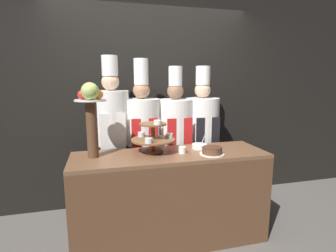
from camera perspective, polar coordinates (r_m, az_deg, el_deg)
name	(u,v)px	position (r m, az deg, el deg)	size (l,w,h in m)	color
wall_back	(151,96)	(3.39, -3.72, 6.54)	(10.00, 0.06, 2.80)	black
buffet_counter	(171,197)	(2.70, 0.55, -15.28)	(1.87, 0.59, 0.91)	brown
tiered_stand	(153,137)	(2.53, -3.22, -2.40)	(0.43, 0.43, 0.33)	brown
fruit_pedestal	(91,110)	(2.41, -16.38, 3.39)	(0.28, 0.29, 0.68)	brown
cake_round	(212,151)	(2.53, 9.56, -5.37)	(0.23, 0.23, 0.07)	white
cup_white	(182,150)	(2.53, 3.13, -5.23)	(0.07, 0.07, 0.07)	white
serving_bowl_far	(199,146)	(2.72, 6.83, -4.39)	(0.15, 0.15, 0.15)	white
chef_left	(112,133)	(3.00, -12.04, -1.43)	(0.38, 0.38, 1.86)	#28282D
chef_center_left	(142,136)	(3.04, -5.64, -2.21)	(0.41, 0.41, 1.84)	#38332D
chef_center_right	(175,136)	(3.13, 1.56, -2.21)	(0.42, 0.42, 1.76)	#28282D
chef_right	(202,134)	(3.23, 7.33, -1.72)	(0.41, 0.41, 1.77)	#28282D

